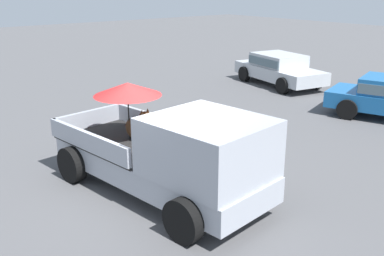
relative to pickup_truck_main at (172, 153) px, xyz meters
name	(u,v)px	position (x,y,z in m)	size (l,w,h in m)	color
ground_plane	(159,191)	(-0.41, -0.06, -0.98)	(80.00, 80.00, 0.00)	#4C4C4F
pickup_truck_main	(172,153)	(0.00, 0.00, 0.00)	(5.24, 2.74, 2.17)	black
parked_sedan_far	(279,68)	(-5.67, 9.93, -0.24)	(4.56, 2.59, 1.33)	black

